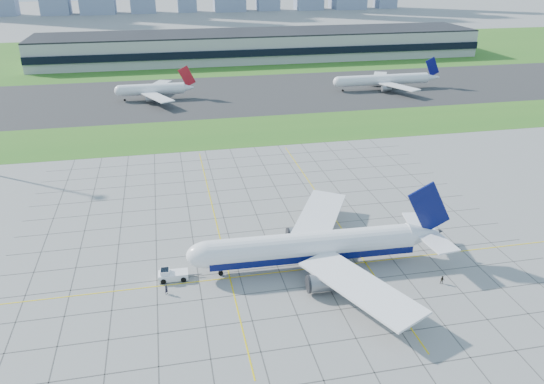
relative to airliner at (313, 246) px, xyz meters
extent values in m
plane|color=gray|center=(-7.03, 1.25, -4.63)|extent=(1400.00, 1400.00, 0.00)
cube|color=#29651C|center=(-7.03, 91.25, -4.61)|extent=(700.00, 35.00, 0.04)
cube|color=#383838|center=(-7.03, 146.25, -4.60)|extent=(700.00, 75.00, 0.04)
cube|color=#29651C|center=(-7.03, 256.25, -4.61)|extent=(700.00, 145.00, 0.04)
cube|color=#474744|center=(-55.03, 11.25, -4.62)|extent=(0.18, 130.00, 0.02)
cube|color=#474744|center=(-47.03, 11.25, -4.62)|extent=(0.18, 130.00, 0.02)
cube|color=#474744|center=(-39.03, 11.25, -4.62)|extent=(0.18, 130.00, 0.02)
cube|color=#474744|center=(-31.03, 11.25, -4.62)|extent=(0.18, 130.00, 0.02)
cube|color=#474744|center=(-23.03, 11.25, -4.62)|extent=(0.18, 130.00, 0.02)
cube|color=#474744|center=(-15.03, 11.25, -4.62)|extent=(0.18, 130.00, 0.02)
cube|color=#474744|center=(-7.03, 11.25, -4.62)|extent=(0.18, 130.00, 0.02)
cube|color=#474744|center=(0.97, 11.25, -4.62)|extent=(0.18, 130.00, 0.02)
cube|color=#474744|center=(8.97, 11.25, -4.62)|extent=(0.18, 130.00, 0.02)
cube|color=#474744|center=(16.97, 11.25, -4.62)|extent=(0.18, 130.00, 0.02)
cube|color=#474744|center=(24.97, 11.25, -4.62)|extent=(0.18, 130.00, 0.02)
cube|color=#474744|center=(32.97, 11.25, -4.62)|extent=(0.18, 130.00, 0.02)
cube|color=#474744|center=(40.97, 11.25, -4.62)|extent=(0.18, 130.00, 0.02)
cube|color=#474744|center=(-7.03, -30.75, -4.62)|extent=(110.00, 0.18, 0.02)
cube|color=#474744|center=(-7.03, -22.75, -4.62)|extent=(110.00, 0.18, 0.02)
cube|color=#474744|center=(-7.03, -14.75, -4.62)|extent=(110.00, 0.18, 0.02)
cube|color=#474744|center=(-7.03, -6.75, -4.62)|extent=(110.00, 0.18, 0.02)
cube|color=#474744|center=(-7.03, 1.25, -4.62)|extent=(110.00, 0.18, 0.02)
cube|color=#474744|center=(-7.03, 9.25, -4.62)|extent=(110.00, 0.18, 0.02)
cube|color=#474744|center=(-7.03, 17.25, -4.62)|extent=(110.00, 0.18, 0.02)
cube|color=#474744|center=(-7.03, 25.25, -4.62)|extent=(110.00, 0.18, 0.02)
cube|color=#474744|center=(-7.03, 33.25, -4.62)|extent=(110.00, 0.18, 0.02)
cube|color=#474744|center=(-7.03, 41.25, -4.62)|extent=(110.00, 0.18, 0.02)
cube|color=#474744|center=(-7.03, 49.25, -4.62)|extent=(110.00, 0.18, 0.02)
cube|color=#474744|center=(-7.03, 57.25, -4.62)|extent=(110.00, 0.18, 0.02)
cube|color=#474744|center=(-7.03, 65.25, -4.62)|extent=(110.00, 0.18, 0.02)
cube|color=yellow|center=(-7.03, -0.75, -4.61)|extent=(120.00, 0.25, 0.03)
cube|color=yellow|center=(-17.03, 21.25, -4.61)|extent=(0.25, 100.00, 0.03)
cube|color=yellow|center=(10.97, 21.25, -4.61)|extent=(0.25, 100.00, 0.03)
cube|color=#B7B7B2|center=(32.97, 231.25, 2.87)|extent=(260.00, 42.00, 15.00)
cube|color=black|center=(32.97, 209.75, 2.37)|extent=(260.00, 1.00, 4.00)
cube|color=black|center=(32.97, 231.25, 10.77)|extent=(260.00, 42.00, 0.80)
cylinder|color=white|center=(-0.37, 0.01, 0.37)|extent=(41.18, 6.67, 5.35)
cube|color=#070E48|center=(-0.37, 0.01, -1.33)|extent=(41.17, 6.31, 1.43)
ellipsoid|color=white|center=(-20.88, 0.67, 0.37)|extent=(8.73, 5.62, 5.35)
cube|color=black|center=(-22.84, 0.73, 0.81)|extent=(2.05, 2.92, 0.54)
cone|color=white|center=(23.26, -0.75, 0.63)|extent=(7.30, 5.31, 5.08)
cube|color=#070E48|center=(23.70, -0.76, 6.61)|extent=(9.74, 0.76, 11.39)
cube|color=white|center=(5.44, 14.11, -0.53)|extent=(18.77, 25.84, 0.87)
cube|color=white|center=(4.52, -14.43, -0.53)|extent=(17.56, 26.08, 0.87)
cylinder|color=slate|center=(-0.07, 9.37, -2.31)|extent=(5.90, 3.57, 3.39)
cylinder|color=slate|center=(-0.67, -9.35, -2.31)|extent=(5.90, 3.57, 3.39)
cylinder|color=gray|center=(-18.65, 0.60, -3.47)|extent=(0.33, 0.33, 2.32)
cylinder|color=black|center=(-18.65, 0.60, -4.14)|extent=(1.00, 0.48, 0.98)
cylinder|color=black|center=(4.18, 2.72, -4.05)|extent=(1.19, 1.11, 1.16)
cylinder|color=black|center=(4.00, -2.98, -4.05)|extent=(1.19, 1.11, 1.16)
cube|color=white|center=(-27.82, 1.08, -3.77)|extent=(5.80, 2.85, 1.33)
cube|color=white|center=(-29.35, 1.13, -2.82)|extent=(1.78, 2.15, 1.05)
cube|color=black|center=(-29.35, 1.13, -2.63)|extent=(1.59, 1.95, 0.67)
cube|color=gray|center=(-23.73, 0.95, -4.06)|extent=(2.86, 0.26, 0.17)
cylinder|color=black|center=(-29.69, 2.38, -4.11)|extent=(1.06, 0.51, 1.05)
cylinder|color=black|center=(-29.77, -0.09, -4.11)|extent=(1.06, 0.51, 1.05)
cylinder|color=black|center=(-25.88, 2.26, -4.11)|extent=(1.06, 0.51, 1.05)
cylinder|color=black|center=(-25.96, -0.22, -4.11)|extent=(1.06, 0.51, 1.05)
imported|color=black|center=(-29.26, -3.68, -3.65)|extent=(0.84, 0.84, 1.96)
imported|color=black|center=(22.58, -11.13, -3.78)|extent=(1.03, 0.95, 1.71)
cylinder|color=white|center=(-31.01, 143.78, -0.13)|extent=(27.07, 4.80, 4.80)
cube|color=#A8131F|center=(-15.97, 143.78, 4.87)|extent=(7.46, 0.40, 9.15)
cube|color=white|center=(-29.13, 154.78, -0.93)|extent=(13.89, 20.66, 0.40)
cube|color=white|center=(-29.13, 132.78, -0.93)|extent=(13.89, 20.66, 0.40)
cylinder|color=black|center=(-28.76, 145.98, -4.13)|extent=(1.00, 1.00, 1.00)
cylinder|color=black|center=(-28.76, 141.58, -4.13)|extent=(1.00, 1.00, 1.00)
cylinder|color=white|center=(73.74, 141.23, -0.13)|extent=(43.46, 4.80, 4.80)
cube|color=#080957|center=(97.88, 141.23, 4.87)|extent=(7.46, 0.40, 9.15)
cube|color=white|center=(76.76, 152.23, -0.93)|extent=(13.89, 20.66, 0.40)
cube|color=white|center=(76.76, 130.23, -0.93)|extent=(13.89, 20.66, 0.40)
cylinder|color=black|center=(77.36, 143.43, -4.13)|extent=(1.00, 1.00, 1.00)
cylinder|color=black|center=(77.36, 139.03, -4.13)|extent=(1.00, 1.00, 1.00)
camera|label=1|loc=(-26.89, -88.07, 53.31)|focal=35.00mm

